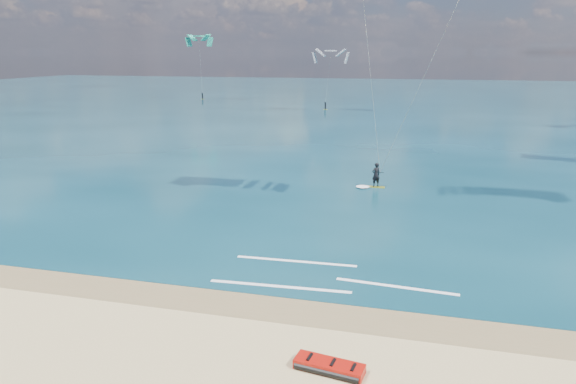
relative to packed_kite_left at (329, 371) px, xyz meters
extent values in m
plane|color=tan|center=(-3.19, 40.88, 0.00)|extent=(320.00, 320.00, 0.00)
cube|color=brown|center=(-3.19, 3.88, 0.00)|extent=(320.00, 2.40, 0.01)
cube|color=#0A2E39|center=(-3.19, 104.88, 0.02)|extent=(320.00, 200.00, 0.04)
cube|color=#BACD18|center=(-0.49, 25.43, 0.07)|extent=(1.50, 0.52, 0.07)
imported|color=black|center=(-0.49, 25.43, 1.08)|extent=(0.86, 0.79, 1.96)
cylinder|color=black|center=(-0.17, 25.10, 1.36)|extent=(0.60, 0.07, 0.04)
cube|color=white|center=(1.96, 7.18, 0.04)|extent=(5.68, 0.65, 0.01)
cube|color=white|center=(-3.33, 5.88, 0.04)|extent=(6.73, 0.60, 0.01)
cube|color=white|center=(-3.27, 8.98, 0.04)|extent=(6.36, 0.47, 0.01)
camera|label=1|loc=(2.36, -15.30, 10.59)|focal=32.00mm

